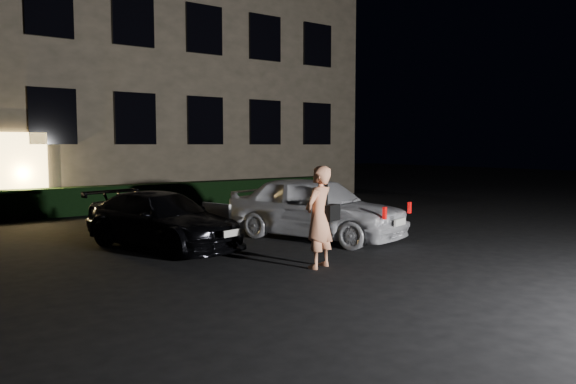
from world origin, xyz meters
TOP-DOWN VIEW (x-y plane):
  - ground at (0.00, 0.00)m, footprint 80.00×80.00m
  - building at (-0.00, 14.99)m, footprint 20.00×8.11m
  - hedge at (0.00, 10.50)m, footprint 15.00×0.70m
  - sedan at (-2.29, 3.85)m, footprint 2.49×4.21m
  - hatch at (0.95, 2.76)m, footprint 2.89×4.55m
  - man at (-0.94, 0.37)m, footprint 0.82×0.61m

SIDE VIEW (x-z plane):
  - ground at x=0.00m, z-range 0.00..0.00m
  - hedge at x=0.00m, z-range 0.00..0.85m
  - sedan at x=-2.29m, z-range 0.00..1.15m
  - hatch at x=0.95m, z-range 0.00..1.44m
  - man at x=-0.94m, z-range 0.00..1.78m
  - building at x=0.00m, z-range 0.00..12.00m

